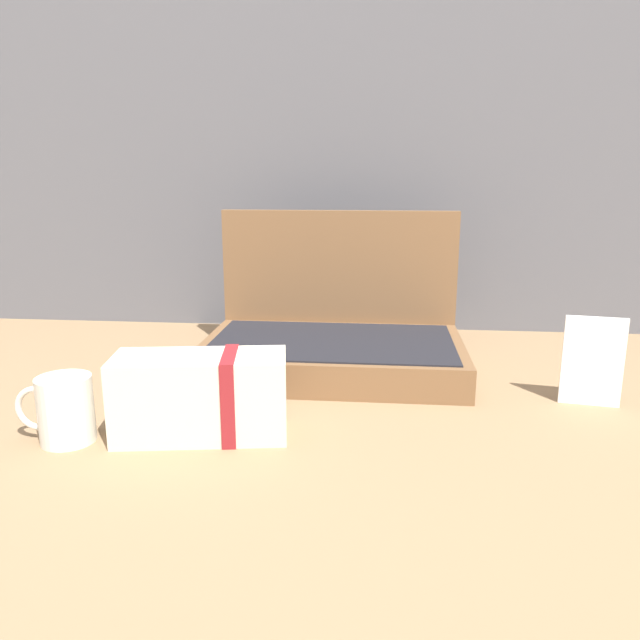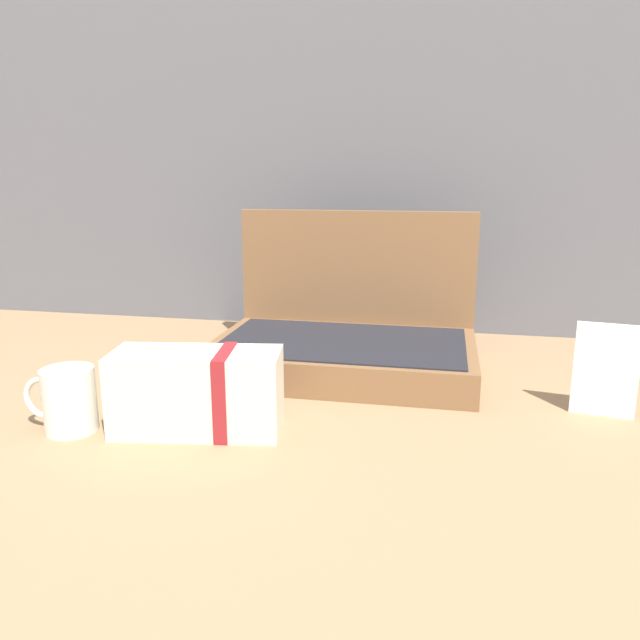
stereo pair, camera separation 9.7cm
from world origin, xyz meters
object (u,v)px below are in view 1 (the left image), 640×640
(coffee_mug, at_px, (64,409))
(info_card_left, at_px, (593,362))
(cream_toiletry_bag, at_px, (203,396))
(open_suitcase, at_px, (334,335))

(coffee_mug, relative_size, info_card_left, 0.76)
(cream_toiletry_bag, bearing_deg, open_suitcase, 65.29)
(cream_toiletry_bag, relative_size, info_card_left, 1.73)
(open_suitcase, distance_m, info_card_left, 0.48)
(info_card_left, bearing_deg, open_suitcase, 168.13)
(open_suitcase, bearing_deg, info_card_left, -21.46)
(coffee_mug, bearing_deg, open_suitcase, 48.01)
(open_suitcase, height_order, coffee_mug, open_suitcase)
(open_suitcase, bearing_deg, coffee_mug, -131.99)
(open_suitcase, height_order, info_card_left, open_suitcase)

